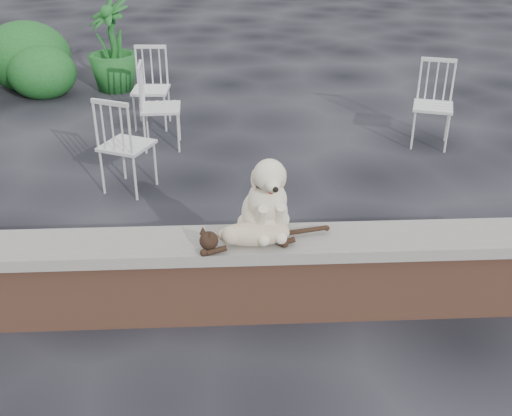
{
  "coord_description": "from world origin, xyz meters",
  "views": [
    {
      "loc": [
        0.66,
        -3.44,
        2.61
      ],
      "look_at": [
        0.84,
        0.2,
        0.7
      ],
      "focal_mm": 43.3,
      "sensor_mm": 36.0,
      "label": 1
    }
  ],
  "objects_px": {
    "chair_b": "(151,89)",
    "chair_c": "(127,143)",
    "dog": "(265,193)",
    "chair_d": "(433,105)",
    "cat": "(253,233)",
    "chair_e": "(161,106)",
    "potted_plant_b": "(112,45)"
  },
  "relations": [
    {
      "from": "chair_b",
      "to": "chair_c",
      "type": "bearing_deg",
      "value": -88.38
    },
    {
      "from": "dog",
      "to": "chair_b",
      "type": "distance_m",
      "value": 3.87
    },
    {
      "from": "chair_b",
      "to": "chair_d",
      "type": "bearing_deg",
      "value": -10.65
    },
    {
      "from": "dog",
      "to": "chair_c",
      "type": "distance_m",
      "value": 2.28
    },
    {
      "from": "cat",
      "to": "chair_e",
      "type": "bearing_deg",
      "value": 95.91
    },
    {
      "from": "dog",
      "to": "chair_e",
      "type": "relative_size",
      "value": 0.62
    },
    {
      "from": "cat",
      "to": "dog",
      "type": "bearing_deg",
      "value": 52.44
    },
    {
      "from": "chair_d",
      "to": "potted_plant_b",
      "type": "bearing_deg",
      "value": 166.94
    },
    {
      "from": "chair_e",
      "to": "potted_plant_b",
      "type": "xyz_separation_m",
      "value": [
        -0.86,
        2.24,
        0.17
      ]
    },
    {
      "from": "chair_c",
      "to": "chair_d",
      "type": "bearing_deg",
      "value": -137.79
    },
    {
      "from": "dog",
      "to": "chair_b",
      "type": "height_order",
      "value": "dog"
    },
    {
      "from": "dog",
      "to": "chair_b",
      "type": "xyz_separation_m",
      "value": [
        -1.13,
        3.68,
        -0.4
      ]
    },
    {
      "from": "chair_d",
      "to": "chair_b",
      "type": "bearing_deg",
      "value": -175.53
    },
    {
      "from": "cat",
      "to": "chair_e",
      "type": "xyz_separation_m",
      "value": [
        -0.87,
        3.16,
        -0.2
      ]
    },
    {
      "from": "dog",
      "to": "chair_e",
      "type": "bearing_deg",
      "value": 98.04
    },
    {
      "from": "dog",
      "to": "cat",
      "type": "bearing_deg",
      "value": -127.56
    },
    {
      "from": "chair_e",
      "to": "cat",
      "type": "bearing_deg",
      "value": -167.09
    },
    {
      "from": "cat",
      "to": "potted_plant_b",
      "type": "height_order",
      "value": "potted_plant_b"
    },
    {
      "from": "chair_c",
      "to": "potted_plant_b",
      "type": "height_order",
      "value": "potted_plant_b"
    },
    {
      "from": "dog",
      "to": "chair_d",
      "type": "distance_m",
      "value": 3.57
    },
    {
      "from": "chair_d",
      "to": "chair_e",
      "type": "xyz_separation_m",
      "value": [
        -2.99,
        0.1,
        0.0
      ]
    },
    {
      "from": "dog",
      "to": "chair_c",
      "type": "bearing_deg",
      "value": 111.94
    },
    {
      "from": "chair_b",
      "to": "chair_e",
      "type": "height_order",
      "value": "same"
    },
    {
      "from": "cat",
      "to": "potted_plant_b",
      "type": "relative_size",
      "value": 0.8
    },
    {
      "from": "chair_c",
      "to": "potted_plant_b",
      "type": "relative_size",
      "value": 0.74
    },
    {
      "from": "chair_d",
      "to": "chair_c",
      "type": "bearing_deg",
      "value": -144.74
    },
    {
      "from": "chair_c",
      "to": "chair_e",
      "type": "height_order",
      "value": "same"
    },
    {
      "from": "dog",
      "to": "potted_plant_b",
      "type": "distance_m",
      "value": 5.55
    },
    {
      "from": "chair_b",
      "to": "cat",
      "type": "bearing_deg",
      "value": -71.61
    },
    {
      "from": "dog",
      "to": "chair_d",
      "type": "relative_size",
      "value": 0.62
    },
    {
      "from": "chair_e",
      "to": "potted_plant_b",
      "type": "relative_size",
      "value": 0.74
    },
    {
      "from": "chair_c",
      "to": "chair_b",
      "type": "bearing_deg",
      "value": -66.31
    }
  ]
}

